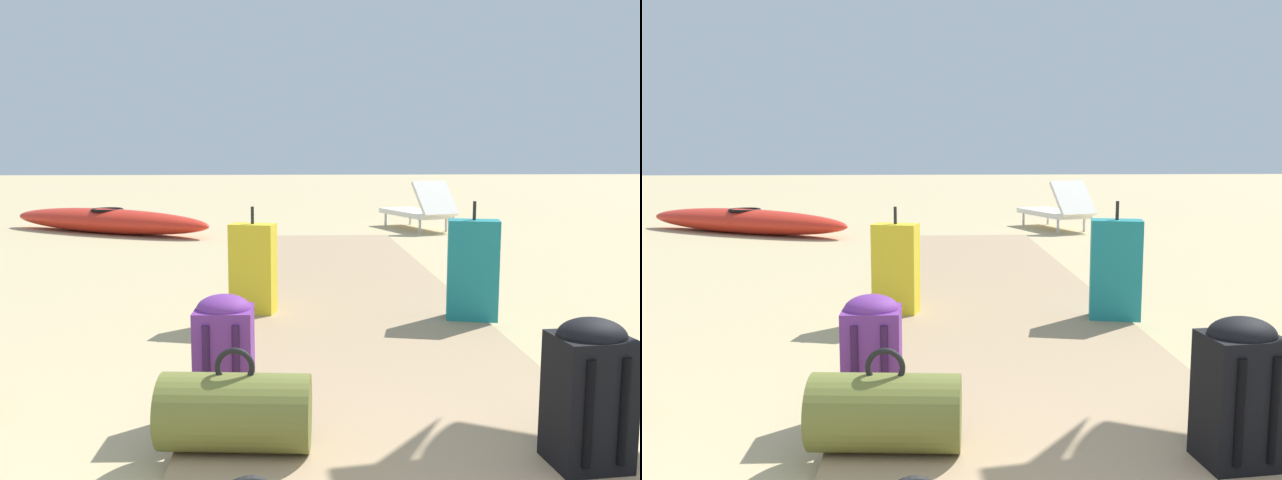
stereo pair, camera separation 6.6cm
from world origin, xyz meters
TOP-DOWN VIEW (x-y plane):
  - ground_plane at (0.00, 3.53)m, footprint 60.00×60.00m
  - boardwalk at (0.00, 4.41)m, footprint 1.89×8.81m
  - duffel_bag_olive at (-0.69, 1.95)m, footprint 0.63×0.37m
  - suitcase_teal at (0.85, 4.02)m, footprint 0.39×0.28m
  - backpack_purple at (-0.78, 2.45)m, footprint 0.28×0.28m
  - suitcase_yellow at (-0.74, 4.29)m, footprint 0.36×0.26m
  - backpack_black at (0.68, 1.75)m, footprint 0.30×0.28m
  - lounge_chair at (1.66, 10.05)m, footprint 1.08×1.63m
  - kayak at (-3.28, 9.89)m, footprint 3.67×2.42m
  - rock_right_mid at (1.57, 6.63)m, footprint 0.33×0.33m

SIDE VIEW (x-z plane):
  - ground_plane at x=0.00m, z-range 0.00..0.00m
  - boardwalk at x=0.00m, z-range 0.00..0.08m
  - rock_right_mid at x=1.57m, z-range 0.00..0.14m
  - kayak at x=-3.28m, z-range 0.00..0.38m
  - duffel_bag_olive at x=-0.69m, z-range 0.03..0.46m
  - lounge_chair at x=1.66m, z-range -0.07..0.73m
  - backpack_purple at x=-0.78m, z-range 0.09..0.63m
  - backpack_black at x=0.68m, z-range 0.09..0.68m
  - suitcase_yellow at x=-0.74m, z-range 0.02..0.81m
  - suitcase_teal at x=0.85m, z-range 0.01..0.87m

